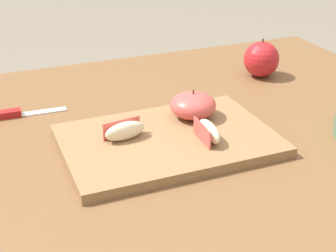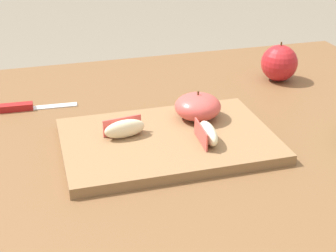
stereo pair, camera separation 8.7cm
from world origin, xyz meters
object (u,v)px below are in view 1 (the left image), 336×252
at_px(apple_wedge_left, 125,131).
at_px(paring_knife, 10,114).
at_px(apple_wedge_front, 208,131).
at_px(cutting_board, 168,141).
at_px(apple_half_skin_up, 193,105).
at_px(whole_apple_crimson, 261,59).

relative_size(apple_wedge_left, paring_knife, 0.48).
distance_m(apple_wedge_front, paring_knife, 0.41).
distance_m(cutting_board, paring_knife, 0.34).
bearing_deg(apple_half_skin_up, whole_apple_crimson, 34.76).
bearing_deg(whole_apple_crimson, apple_wedge_front, -134.93).
xyz_separation_m(apple_wedge_front, whole_apple_crimson, (0.28, 0.28, 0.01)).
height_order(cutting_board, apple_half_skin_up, apple_half_skin_up).
xyz_separation_m(apple_wedge_front, paring_knife, (-0.31, 0.27, -0.03)).
bearing_deg(whole_apple_crimson, apple_wedge_left, -151.75).
bearing_deg(apple_wedge_front, apple_wedge_left, 156.90).
distance_m(apple_wedge_left, whole_apple_crimson, 0.47).
relative_size(apple_wedge_front, whole_apple_crimson, 0.81).
distance_m(apple_wedge_front, whole_apple_crimson, 0.39).
height_order(cutting_board, apple_wedge_left, apple_wedge_left).
bearing_deg(cutting_board, paring_knife, 137.22).
bearing_deg(apple_wedge_left, whole_apple_crimson, 28.25).
height_order(apple_half_skin_up, paring_knife, apple_half_skin_up).
bearing_deg(apple_half_skin_up, cutting_board, -142.66).
bearing_deg(apple_half_skin_up, paring_knife, 151.83).
xyz_separation_m(apple_half_skin_up, apple_wedge_left, (-0.15, -0.04, -0.01)).
bearing_deg(apple_wedge_front, cutting_board, 147.03).
bearing_deg(whole_apple_crimson, paring_knife, -178.97).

